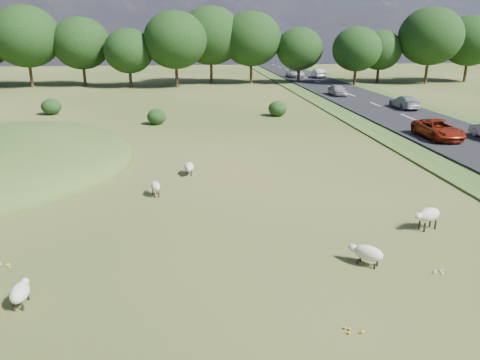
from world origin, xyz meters
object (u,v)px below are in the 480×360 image
sheep_2 (189,167)px  car_7 (318,73)px  sheep_5 (20,292)px  car_3 (337,90)px  car_2 (405,102)px  car_5 (295,73)px  car_0 (296,67)px  sheep_4 (428,215)px  sheep_0 (155,186)px  sheep_1 (367,253)px  car_6 (438,129)px

sheep_2 → car_7: (22.38, 54.20, 0.54)m
sheep_5 → car_3: 50.25m
car_2 → car_5: 35.09m
car_0 → car_2: car_2 is taller
sheep_4 → car_2: 32.03m
sheep_0 → car_7: bearing=-36.4°
sheep_4 → car_5: (8.74, 64.36, 0.31)m
sheep_1 → sheep_5: (-11.32, -1.34, -0.03)m
sheep_1 → car_2: size_ratio=0.27×
sheep_4 → sheep_5: (-14.95, -4.06, -0.22)m
sheep_4 → car_6: bearing=-140.5°
sheep_1 → car_3: (12.36, 42.98, 0.47)m
sheep_1 → car_0: bearing=-58.9°
sheep_4 → sheep_2: bearing=-63.5°
sheep_0 → car_3: bearing=-44.0°
car_5 → car_7: bearing=-17.7°
sheep_2 → car_2: bearing=135.9°
car_3 → sheep_1: bearing=-106.1°
sheep_5 → car_3: (23.68, 44.32, 0.50)m
car_5 → car_6: bearing=-90.0°
sheep_2 → car_2: car_2 is taller
car_7 → car_2: bearing=90.0°
sheep_0 → car_6: car_6 is taller
sheep_0 → sheep_2: sheep_0 is taller
sheep_2 → car_7: bearing=160.9°
sheep_4 → sheep_5: size_ratio=1.13×
sheep_0 → sheep_4: bearing=-129.0°
car_7 → car_5: bearing=-17.7°
car_0 → sheep_2: bearing=72.6°
sheep_1 → sheep_2: (-6.21, 11.67, -0.02)m
sheep_1 → car_3: car_3 is taller
sheep_2 → car_7: car_7 is taller
car_0 → car_7: size_ratio=0.95×
sheep_1 → car_0: (16.16, 83.27, 0.40)m
sheep_0 → car_3: (20.27, 34.83, 0.41)m
car_6 → car_7: (3.80, 47.60, 0.06)m
sheep_4 → car_2: (12.54, 29.47, 0.24)m
car_0 → car_5: (-3.80, -16.19, 0.10)m
car_2 → car_5: size_ratio=0.86×
sheep_2 → car_3: bearing=152.6°
car_5 → car_7: car_7 is taller
car_3 → car_2: bearing=-70.6°
car_3 → sheep_5: bearing=-118.1°
sheep_4 → car_7: 64.37m
sheep_4 → car_6: size_ratio=0.28×
sheep_4 → car_5: car_5 is taller
sheep_2 → car_0: size_ratio=0.29×
car_2 → sheep_1: bearing=63.3°
sheep_2 → car_2: 30.37m
car_0 → sheep_4: bearing=81.2°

